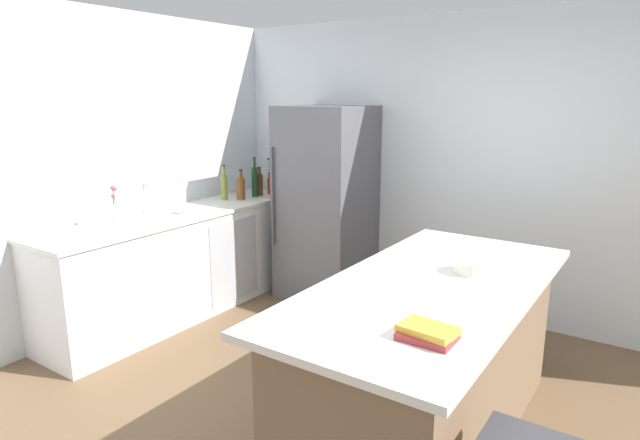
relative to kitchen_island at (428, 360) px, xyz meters
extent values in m
plane|color=brown|center=(-0.45, -0.32, -0.47)|extent=(7.20, 7.20, 0.00)
cube|color=silver|center=(-0.45, 1.93, 0.83)|extent=(6.00, 0.10, 2.60)
cube|color=silver|center=(-2.90, -0.32, 0.83)|extent=(0.10, 6.00, 2.60)
cube|color=white|center=(-2.54, 0.48, -0.02)|extent=(0.62, 2.60, 0.89)
cube|color=silver|center=(-2.54, 0.48, 0.44)|extent=(0.65, 2.63, 0.03)
cube|color=#B2B5BA|center=(-2.23, 0.80, -0.02)|extent=(0.01, 0.60, 0.75)
cube|color=#7A6047|center=(0.00, 0.00, -0.03)|extent=(0.86, 1.99, 0.89)
cube|color=silver|center=(0.00, 0.00, 0.44)|extent=(1.02, 2.19, 0.04)
cube|color=#56565B|center=(-1.70, 1.52, 0.44)|extent=(0.77, 0.72, 1.83)
cylinder|color=#4C4C51|center=(-2.04, 1.14, 0.54)|extent=(0.02, 0.02, 0.91)
cylinder|color=silver|center=(-2.60, 0.16, 0.46)|extent=(0.05, 0.05, 0.02)
cylinder|color=silver|center=(-2.60, 0.16, 0.61)|extent=(0.02, 0.02, 0.28)
cylinder|color=silver|center=(-2.54, 0.16, 0.73)|extent=(0.14, 0.02, 0.02)
cylinder|color=silver|center=(-2.52, -0.18, 0.52)|extent=(0.09, 0.09, 0.14)
cylinder|color=#4C7F3D|center=(-2.53, -0.18, 0.60)|extent=(0.01, 0.02, 0.19)
sphere|color=#DB4C66|center=(-2.53, -0.18, 0.70)|extent=(0.04, 0.04, 0.04)
cylinder|color=#4C7F3D|center=(-2.52, -0.19, 0.64)|extent=(0.01, 0.02, 0.26)
sphere|color=#DB4C66|center=(-2.52, -0.19, 0.77)|extent=(0.04, 0.04, 0.04)
cylinder|color=#4C7F3D|center=(-2.51, -0.18, 0.63)|extent=(0.01, 0.05, 0.25)
sphere|color=#DB4C66|center=(-2.51, -0.18, 0.76)|extent=(0.04, 0.04, 0.04)
cylinder|color=gray|center=(-2.52, 0.45, 0.46)|extent=(0.14, 0.14, 0.01)
cylinder|color=white|center=(-2.52, 0.45, 0.60)|extent=(0.11, 0.11, 0.26)
cylinder|color=gray|center=(-2.52, 0.45, 0.75)|extent=(0.02, 0.02, 0.04)
cylinder|color=#8CB79E|center=(-2.53, 1.69, 0.58)|extent=(0.08, 0.08, 0.25)
cylinder|color=#8CB79E|center=(-2.53, 1.69, 0.75)|extent=(0.04, 0.04, 0.10)
cylinder|color=black|center=(-2.53, 1.69, 0.80)|extent=(0.04, 0.04, 0.01)
cylinder|color=red|center=(-2.45, 1.59, 0.53)|extent=(0.05, 0.05, 0.16)
cylinder|color=red|center=(-2.45, 1.59, 0.64)|extent=(0.02, 0.02, 0.05)
cylinder|color=black|center=(-2.45, 1.59, 0.67)|extent=(0.02, 0.02, 0.01)
cylinder|color=#5B3319|center=(-2.49, 1.49, 0.56)|extent=(0.06, 0.06, 0.21)
cylinder|color=#5B3319|center=(-2.49, 1.49, 0.70)|extent=(0.03, 0.03, 0.06)
cylinder|color=black|center=(-2.49, 1.49, 0.74)|extent=(0.03, 0.03, 0.01)
cylinder|color=#19381E|center=(-2.48, 1.40, 0.60)|extent=(0.07, 0.07, 0.29)
cylinder|color=#19381E|center=(-2.48, 1.40, 0.79)|extent=(0.02, 0.02, 0.09)
cylinder|color=black|center=(-2.48, 1.40, 0.85)|extent=(0.03, 0.03, 0.01)
cylinder|color=#994C23|center=(-2.56, 1.29, 0.55)|extent=(0.05, 0.05, 0.20)
cylinder|color=#994C23|center=(-2.56, 1.29, 0.69)|extent=(0.02, 0.02, 0.07)
cylinder|color=black|center=(-2.56, 1.29, 0.73)|extent=(0.03, 0.03, 0.01)
cylinder|color=brown|center=(-2.49, 1.21, 0.56)|extent=(0.08, 0.08, 0.21)
cylinder|color=brown|center=(-2.49, 1.21, 0.70)|extent=(0.03, 0.03, 0.08)
cylinder|color=black|center=(-2.49, 1.21, 0.74)|extent=(0.03, 0.03, 0.01)
cylinder|color=olive|center=(-2.61, 1.10, 0.57)|extent=(0.06, 0.06, 0.24)
cylinder|color=olive|center=(-2.61, 1.10, 0.74)|extent=(0.03, 0.03, 0.09)
cylinder|color=black|center=(-2.61, 1.10, 0.79)|extent=(0.03, 0.03, 0.01)
cube|color=#A83338|center=(0.25, -0.66, 0.47)|extent=(0.23, 0.17, 0.03)
cube|color=gold|center=(0.25, -0.66, 0.50)|extent=(0.25, 0.17, 0.03)
cylinder|color=silver|center=(0.12, 0.29, 0.50)|extent=(0.21, 0.21, 0.08)
camera|label=1|loc=(1.04, -2.62, 1.46)|focal=30.03mm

